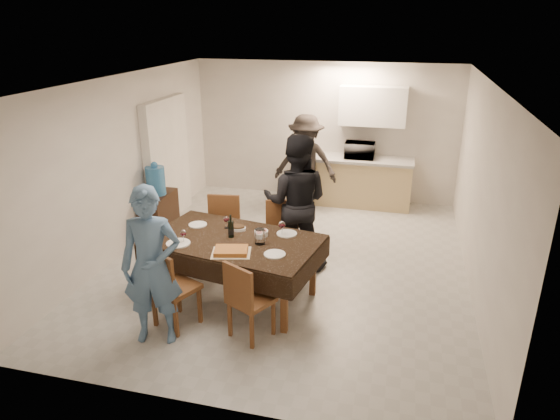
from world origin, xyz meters
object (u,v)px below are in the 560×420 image
(wine_bottle, at_px, (231,226))
(person_near, at_px, (152,267))
(console, at_px, (159,214))
(person_kitchen, at_px, (306,163))
(person_far, at_px, (296,202))
(water_pitcher, at_px, (260,236))
(microwave, at_px, (360,150))
(dining_table, at_px, (234,242))
(water_jug, at_px, (156,181))
(savoury_tart, at_px, (231,251))

(wine_bottle, relative_size, person_near, 0.17)
(console, distance_m, person_near, 2.97)
(person_kitchen, bearing_deg, person_far, -82.09)
(person_near, bearing_deg, wine_bottle, 51.24)
(water_pitcher, bearing_deg, person_far, 79.70)
(water_pitcher, height_order, person_far, person_far)
(wine_bottle, relative_size, person_far, 0.15)
(wine_bottle, relative_size, microwave, 0.55)
(person_near, relative_size, person_kitchen, 1.01)
(dining_table, xyz_separation_m, microwave, (1.16, 3.77, 0.29))
(wine_bottle, bearing_deg, person_kitchen, 85.04)
(water_jug, relative_size, wine_bottle, 1.54)
(water_pitcher, bearing_deg, person_near, -131.99)
(water_jug, relative_size, water_pitcher, 2.42)
(console, distance_m, microwave, 3.79)
(savoury_tart, bearing_deg, wine_bottle, 109.23)
(water_pitcher, distance_m, person_near, 1.35)
(water_jug, xyz_separation_m, wine_bottle, (1.80, -1.52, 0.03))
(water_jug, height_order, water_pitcher, water_jug)
(water_jug, height_order, microwave, microwave)
(dining_table, height_order, person_kitchen, person_kitchen)
(water_jug, distance_m, water_pitcher, 2.73)
(wine_bottle, distance_m, person_near, 1.21)
(console, height_order, wine_bottle, wine_bottle)
(dining_table, height_order, savoury_tart, savoury_tart)
(person_near, bearing_deg, person_far, 48.04)
(console, height_order, person_near, person_near)
(savoury_tart, relative_size, person_far, 0.23)
(person_far, xyz_separation_m, person_kitchen, (-0.32, 2.27, -0.08))
(dining_table, distance_m, console, 2.46)
(dining_table, bearing_deg, wine_bottle, 145.25)
(dining_table, relative_size, person_kitchen, 1.28)
(savoury_tart, height_order, person_near, person_near)
(person_near, height_order, person_kitchen, person_near)
(console, relative_size, person_kitchen, 0.43)
(dining_table, xyz_separation_m, savoury_tart, (0.10, -0.38, 0.07))
(microwave, xyz_separation_m, person_kitchen, (-0.92, -0.45, -0.18))
(water_pitcher, distance_m, savoury_tart, 0.42)
(dining_table, relative_size, wine_bottle, 7.65)
(microwave, xyz_separation_m, person_far, (-0.61, -2.72, -0.10))
(water_jug, bearing_deg, person_far, -12.17)
(microwave, bearing_deg, console, 36.32)
(console, xyz_separation_m, wine_bottle, (1.80, -1.52, 0.61))
(water_jug, bearing_deg, person_kitchen, 40.19)
(wine_bottle, distance_m, person_far, 1.17)
(console, relative_size, person_far, 0.39)
(console, distance_m, person_far, 2.53)
(person_far, height_order, person_kitchen, person_far)
(person_far, bearing_deg, console, -15.47)
(water_jug, bearing_deg, microwave, 36.32)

